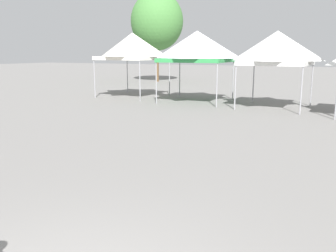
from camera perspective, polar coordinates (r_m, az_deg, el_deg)
canopy_tent_behind_right at (r=21.29m, az=-5.64°, el=12.40°), size 3.45×3.45×3.65m
canopy_tent_behind_left at (r=19.06m, az=4.57°, el=12.39°), size 3.48×3.48×3.63m
canopy_tent_far_left at (r=17.50m, az=16.81°, el=11.69°), size 3.09×3.09×3.51m
tree_behind_tents_right at (r=32.64m, az=-1.75°, el=16.18°), size 4.54×4.54×7.71m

